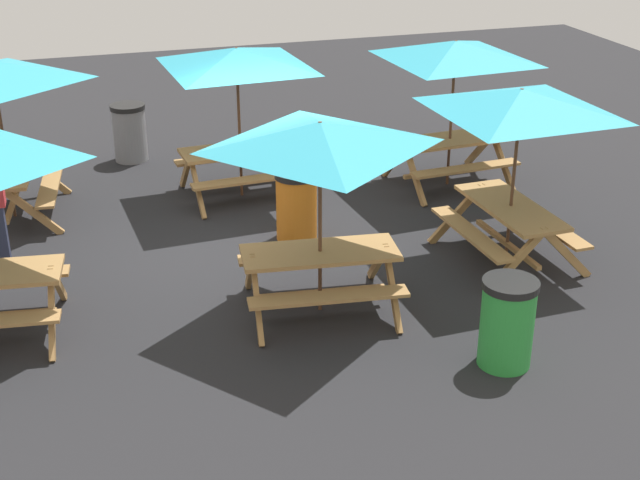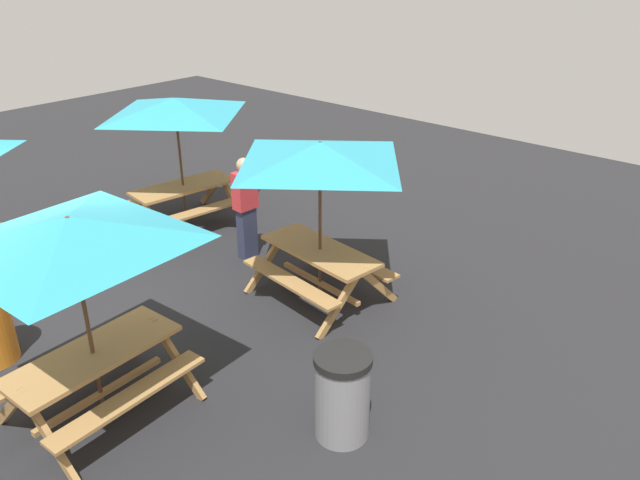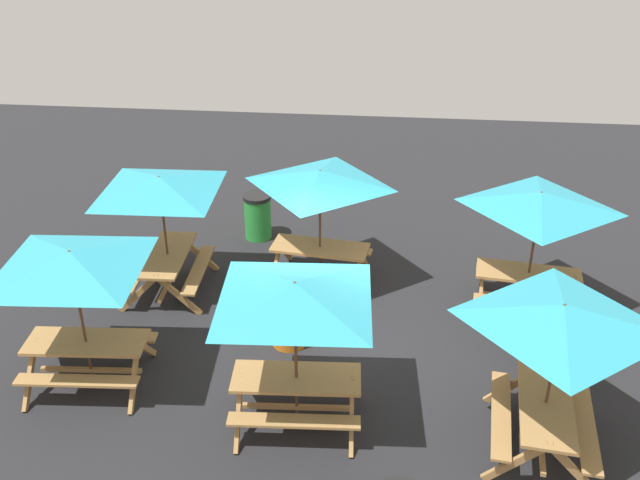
{
  "view_description": "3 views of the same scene",
  "coord_description": "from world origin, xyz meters",
  "views": [
    {
      "loc": [
        2.43,
        10.83,
        5.13
      ],
      "look_at": [
        -0.32,
        2.01,
        0.9
      ],
      "focal_mm": 50.0,
      "sensor_mm": 36.0,
      "label": 1
    },
    {
      "loc": [
        -2.69,
        -7.13,
        4.61
      ],
      "look_at": [
        3.13,
        -2.02,
        0.9
      ],
      "focal_mm": 35.0,
      "sensor_mm": 36.0,
      "label": 2
    },
    {
      "loc": [
        0.91,
        -9.66,
        7.07
      ],
      "look_at": [
        -0.32,
        2.01,
        0.9
      ],
      "focal_mm": 40.0,
      "sensor_mm": 36.0,
      "label": 3
    }
  ],
  "objects": [
    {
      "name": "ground_plane",
      "position": [
        0.0,
        0.0,
        0.0
      ],
      "size": [
        24.69,
        24.69,
        0.0
      ],
      "primitive_type": "plane",
      "color": "#232326",
      "rests_on": "ground"
    },
    {
      "name": "picnic_table_5",
      "position": [
        -0.25,
        -1.84,
        1.99
      ],
      "size": [
        2.82,
        2.82,
        2.34
      ],
      "rotation": [
        0.0,
        0.0,
        0.06
      ],
      "color": "#A87A44",
      "rests_on": "ground"
    },
    {
      "name": "trash_bin_gray",
      "position": [
        1.2,
        -4.01,
        0.49
      ],
      "size": [
        0.59,
        0.59,
        0.98
      ],
      "color": "gray",
      "rests_on": "ground"
    },
    {
      "name": "person_standing",
      "position": [
        3.3,
        -0.32,
        0.89
      ],
      "size": [
        0.37,
        0.24,
        1.67
      ],
      "rotation": [
        0.0,
        0.0,
        6.23
      ],
      "color": "#2D334C",
      "rests_on": "ground"
    },
    {
      "name": "picnic_table_3",
      "position": [
        3.42,
        1.44,
        1.99
      ],
      "size": [
        2.25,
        2.25,
        2.34
      ],
      "rotation": [
        0.0,
        0.0,
        -0.13
      ],
      "color": "#A87A44",
      "rests_on": "ground"
    },
    {
      "name": "picnic_table_0",
      "position": [
        3.13,
        -2.02,
        1.99
      ],
      "size": [
        2.22,
        2.22,
        2.34
      ],
      "rotation": [
        0.0,
        0.0,
        1.45
      ],
      "color": "#A87A44",
      "rests_on": "ground"
    }
  ]
}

